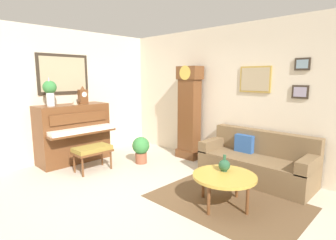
% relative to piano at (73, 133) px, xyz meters
% --- Properties ---
extents(ground_plane, '(6.40, 6.00, 0.10)m').
position_rel_piano_xyz_m(ground_plane, '(2.23, -0.21, -0.67)').
color(ground_plane, beige).
extents(wall_left, '(0.13, 4.90, 2.80)m').
position_rel_piano_xyz_m(wall_left, '(-0.37, -0.20, 0.79)').
color(wall_left, beige).
rests_on(wall_left, ground_plane).
extents(wall_back, '(5.30, 0.13, 2.80)m').
position_rel_piano_xyz_m(wall_back, '(2.24, 2.19, 0.78)').
color(wall_back, beige).
rests_on(wall_back, ground_plane).
extents(area_rug, '(2.10, 1.50, 0.01)m').
position_rel_piano_xyz_m(area_rug, '(3.37, 0.65, -0.62)').
color(area_rug, brown).
rests_on(area_rug, ground_plane).
extents(piano, '(0.87, 1.44, 1.23)m').
position_rel_piano_xyz_m(piano, '(0.00, 0.00, 0.00)').
color(piano, brown).
rests_on(piano, ground_plane).
extents(piano_bench, '(0.42, 0.70, 0.48)m').
position_rel_piano_xyz_m(piano_bench, '(0.81, -0.03, -0.21)').
color(piano_bench, brown).
rests_on(piano_bench, ground_plane).
extents(grandfather_clock, '(0.52, 0.34, 2.03)m').
position_rel_piano_xyz_m(grandfather_clock, '(1.59, 1.91, 0.35)').
color(grandfather_clock, brown).
rests_on(grandfather_clock, ground_plane).
extents(couch, '(1.90, 0.80, 0.84)m').
position_rel_piano_xyz_m(couch, '(3.27, 1.76, -0.31)').
color(couch, brown).
rests_on(couch, ground_plane).
extents(coffee_table, '(0.88, 0.88, 0.45)m').
position_rel_piano_xyz_m(coffee_table, '(3.39, 0.52, -0.20)').
color(coffee_table, gold).
rests_on(coffee_table, ground_plane).
extents(mantel_clock, '(0.13, 0.18, 0.38)m').
position_rel_piano_xyz_m(mantel_clock, '(0.00, 0.26, 0.78)').
color(mantel_clock, brown).
rests_on(mantel_clock, piano).
extents(flower_vase, '(0.26, 0.26, 0.58)m').
position_rel_piano_xyz_m(flower_vase, '(0.00, -0.43, 0.92)').
color(flower_vase, silver).
rests_on(flower_vase, piano).
extents(teacup, '(0.12, 0.12, 0.06)m').
position_rel_piano_xyz_m(teacup, '(0.05, 0.05, 0.63)').
color(teacup, beige).
rests_on(teacup, piano).
extents(green_jug, '(0.17, 0.17, 0.24)m').
position_rel_piano_xyz_m(green_jug, '(3.30, 0.65, -0.08)').
color(green_jug, '#234C33').
rests_on(green_jug, coffee_table).
extents(potted_plant, '(0.36, 0.36, 0.56)m').
position_rel_piano_xyz_m(potted_plant, '(1.13, 0.91, -0.30)').
color(potted_plant, '#935138').
rests_on(potted_plant, ground_plane).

